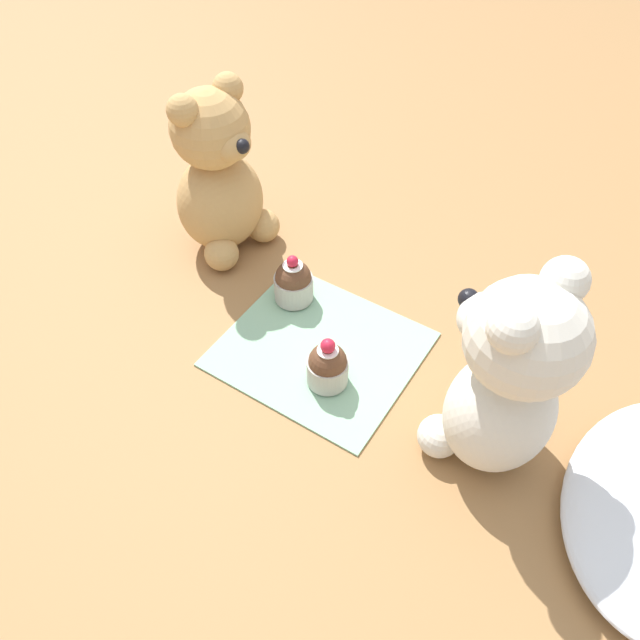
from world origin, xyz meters
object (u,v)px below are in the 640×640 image
at_px(teddy_bear_tan, 219,178).
at_px(cupcake_near_tan_bear, 293,282).
at_px(teddy_bear_cream, 507,379).
at_px(cupcake_near_cream_bear, 328,365).

distance_m(teddy_bear_tan, cupcake_near_tan_bear, 0.18).
bearing_deg(teddy_bear_cream, cupcake_near_cream_bear, -70.98).
xyz_separation_m(teddy_bear_tan, cupcake_near_tan_bear, (0.05, 0.15, -0.08)).
xyz_separation_m(teddy_bear_cream, cupcake_near_tan_bear, (-0.07, -0.30, -0.09)).
distance_m(teddy_bear_tan, cupcake_near_cream_bear, 0.31).
height_order(cupcake_near_cream_bear, cupcake_near_tan_bear, same).
bearing_deg(cupcake_near_cream_bear, teddy_bear_cream, 96.38).
bearing_deg(cupcake_near_tan_bear, cupcake_near_cream_bear, 50.34).
bearing_deg(cupcake_near_cream_bear, teddy_bear_tan, -117.91).
relative_size(teddy_bear_cream, cupcake_near_tan_bear, 3.47).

